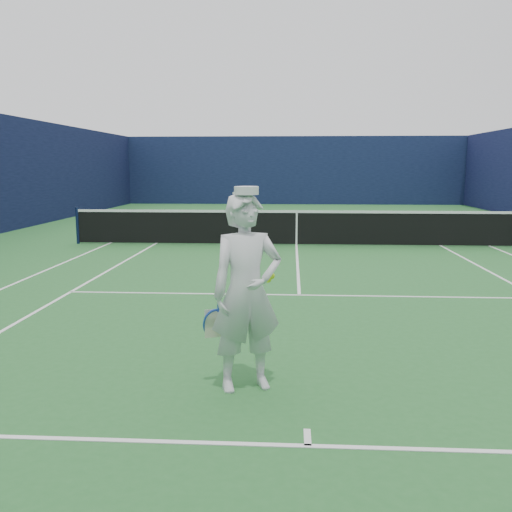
{
  "coord_description": "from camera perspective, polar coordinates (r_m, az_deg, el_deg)",
  "views": [
    {
      "loc": [
        -0.15,
        -16.22,
        2.25
      ],
      "look_at": [
        -0.59,
        -9.17,
        1.13
      ],
      "focal_mm": 40.0,
      "sensor_mm": 36.0,
      "label": 1
    }
  ],
  "objects": [
    {
      "name": "ground",
      "position": [
        16.38,
        4.06,
        1.06
      ],
      "size": [
        80.0,
        80.0,
        0.0
      ],
      "primitive_type": "plane",
      "color": "#26642B",
      "rests_on": "ground"
    },
    {
      "name": "court_markings",
      "position": [
        16.38,
        4.06,
        1.07
      ],
      "size": [
        11.03,
        23.83,
        0.01
      ],
      "color": "white",
      "rests_on": "ground"
    },
    {
      "name": "windscreen_fence",
      "position": [
        16.22,
        4.14,
        8.07
      ],
      "size": [
        20.12,
        36.12,
        4.0
      ],
      "color": "#0F1738",
      "rests_on": "ground"
    },
    {
      "name": "tennis_net",
      "position": [
        16.31,
        4.09,
        2.99
      ],
      "size": [
        12.88,
        0.09,
        1.07
      ],
      "color": "#141E4C",
      "rests_on": "ground"
    },
    {
      "name": "tennis_player",
      "position": [
        5.71,
        -0.95,
        -3.62
      ],
      "size": [
        0.91,
        0.71,
        2.05
      ],
      "rotation": [
        0.0,
        0.0,
        0.37
      ],
      "color": "silver",
      "rests_on": "ground"
    }
  ]
}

